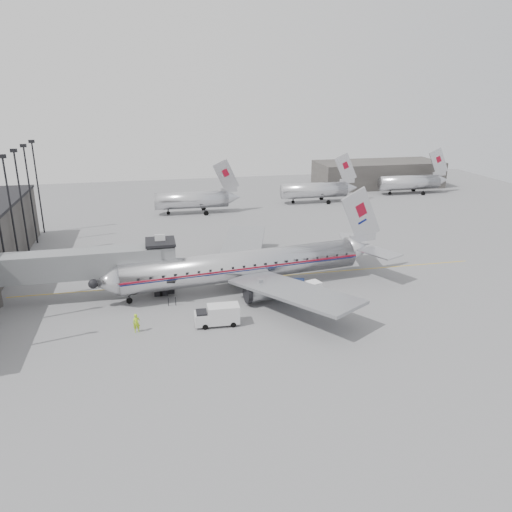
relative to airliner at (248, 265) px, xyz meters
The scene contains 13 objects.
ground 4.40m from the airliner, 111.49° to the right, with size 160.00×160.00×0.00m, color slate.
hangar 71.80m from the airliner, 52.43° to the left, with size 30.00×12.00×6.00m, color #393634.
apron_line 4.46m from the airliner, 58.48° to the left, with size 0.15×60.00×0.01m, color gold.
jet_bridge 17.94m from the airliner, behind, with size 21.00×6.20×7.10m.
floodlight_masts 30.87m from the airliner, 160.97° to the left, with size 0.90×42.25×15.25m.
distant_aircraft_near 39.02m from the airliner, 94.43° to the left, with size 16.39×3.20×10.26m.
distant_aircraft_mid 48.68m from the airliner, 61.82° to the left, with size 16.39×3.20×10.26m.
distant_aircraft_far 66.39m from the airliner, 44.95° to the left, with size 16.39×3.20×10.26m.
airliner is the anchor object (origin of this frame).
service_van 10.74m from the airliner, 118.72° to the right, with size 4.61×1.94×2.14m.
baggage_cart_navy 6.27m from the airliner, 36.94° to the right, with size 2.82×2.44×1.88m.
baggage_cart_white 8.12m from the airliner, 30.47° to the right, with size 2.46×2.13×1.64m.
ramp_worker 16.16m from the airliner, 145.47° to the right, with size 0.70×0.46×1.93m, color #A3D519.
Camera 1 is at (-9.92, -52.28, 23.35)m, focal length 35.00 mm.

